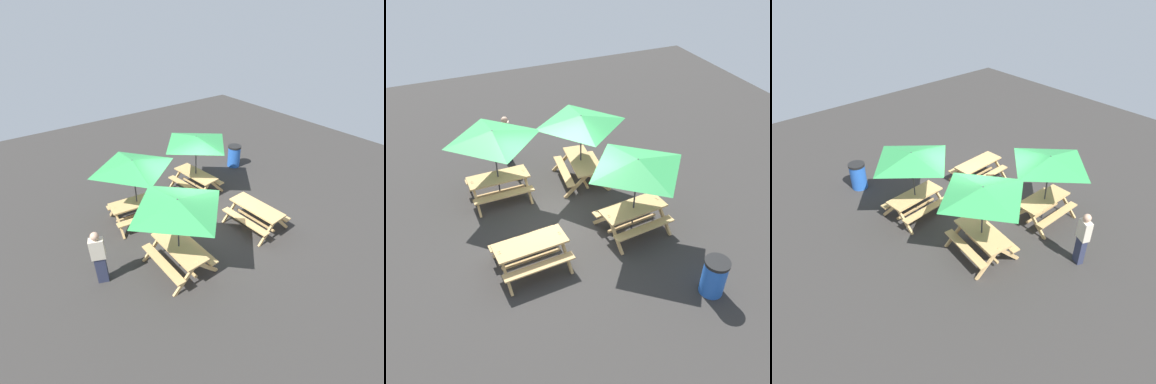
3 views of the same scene
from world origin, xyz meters
TOP-DOWN VIEW (x-y plane):
  - ground_plane at (0.00, 0.00)m, footprint 24.00×24.00m
  - picnic_table_0 at (-1.31, -1.49)m, footprint 2.22×2.22m
  - picnic_table_1 at (1.32, 1.51)m, footprint 1.88×1.62m
  - picnic_table_2 at (-1.66, 1.28)m, footprint 2.18×2.18m
  - picnic_table_3 at (1.32, -1.60)m, footprint 2.03×2.03m
  - trash_bin_blue at (-2.31, 3.97)m, footprint 0.59×0.59m
  - person_standing at (0.51, -3.54)m, footprint 0.35×0.42m

SIDE VIEW (x-z plane):
  - ground_plane at x=0.00m, z-range 0.00..0.00m
  - trash_bin_blue at x=-2.31m, z-range 0.00..0.98m
  - picnic_table_1 at x=1.32m, z-range 0.16..0.97m
  - person_standing at x=0.51m, z-range 0.05..1.72m
  - picnic_table_0 at x=-1.31m, z-range 0.82..3.16m
  - picnic_table_2 at x=-1.66m, z-range 0.82..3.16m
  - picnic_table_3 at x=1.32m, z-range 0.82..3.16m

